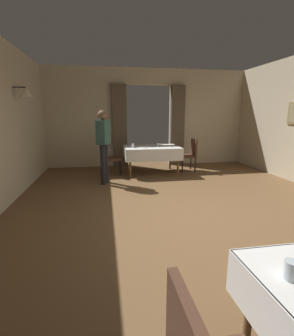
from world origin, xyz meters
TOP-DOWN VIEW (x-y plane):
  - ground at (0.00, 0.00)m, footprint 10.08×10.08m
  - wall_back at (0.00, 4.18)m, footprint 6.40×0.27m
  - dining_table_mid at (-0.11, 3.00)m, footprint 1.52×1.06m
  - chair_mid_right at (1.03, 3.10)m, footprint 0.44×0.44m
  - chair_mid_left at (-1.26, 3.05)m, footprint 0.44×0.44m
  - glass_near_b at (-0.39, -2.59)m, footprint 0.08×0.08m
  - glass_mid_a at (0.07, 3.07)m, footprint 0.08×0.08m
  - plate_mid_b at (-0.34, 2.87)m, footprint 0.24×0.24m
  - glass_mid_c at (-0.65, 2.87)m, footprint 0.07×0.07m
  - person_waiter_by_doorway at (-1.42, 2.16)m, footprint 0.34×0.42m

SIDE VIEW (x-z plane):
  - ground at x=0.00m, z-range 0.00..0.00m
  - chair_mid_right at x=1.03m, z-range 0.05..0.98m
  - chair_mid_left at x=-1.26m, z-range 0.05..0.98m
  - dining_table_mid at x=-0.11m, z-range 0.28..1.03m
  - plate_mid_b at x=-0.34m, z-range 0.75..0.76m
  - glass_mid_a at x=0.07m, z-range 0.75..0.83m
  - glass_mid_c at x=-0.65m, z-range 0.75..0.86m
  - glass_near_b at x=-0.39m, z-range 0.75..0.86m
  - person_waiter_by_doorway at x=-1.42m, z-range 0.16..1.88m
  - wall_back at x=0.00m, z-range 0.01..3.01m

